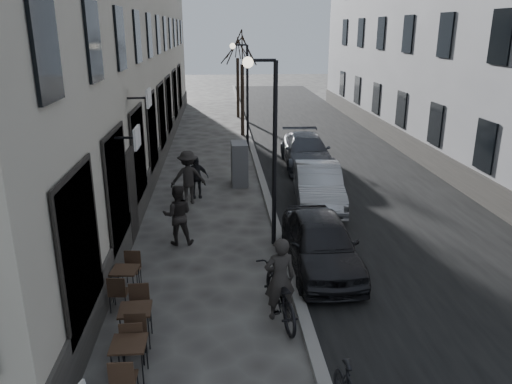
{
  "coord_description": "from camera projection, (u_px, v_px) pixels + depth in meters",
  "views": [
    {
      "loc": [
        -1.48,
        -6.78,
        5.76
      ],
      "look_at": [
        -0.56,
        5.22,
        1.8
      ],
      "focal_mm": 35.0,
      "sensor_mm": 36.0,
      "label": 1
    }
  ],
  "objects": [
    {
      "name": "bistro_set_c",
      "position": [
        126.0,
        280.0,
        11.09
      ],
      "size": [
        0.62,
        1.42,
        0.82
      ],
      "rotation": [
        0.0,
        0.0,
        -0.09
      ],
      "color": "#332316",
      "rests_on": "ground"
    },
    {
      "name": "streetlamp_near",
      "position": [
        268.0,
        133.0,
        13.01
      ],
      "size": [
        0.9,
        0.28,
        5.09
      ],
      "color": "black",
      "rests_on": "ground"
    },
    {
      "name": "streetlamp_far",
      "position": [
        244.0,
        84.0,
        24.37
      ],
      "size": [
        0.9,
        0.28,
        5.09
      ],
      "color": "black",
      "rests_on": "ground"
    },
    {
      "name": "pedestrian_mid",
      "position": [
        188.0,
        177.0,
        16.99
      ],
      "size": [
        1.28,
        0.84,
        1.85
      ],
      "primitive_type": "imported",
      "rotation": [
        0.0,
        0.0,
        3.28
      ],
      "color": "black",
      "rests_on": "ground"
    },
    {
      "name": "utility_cabinet",
      "position": [
        239.0,
        164.0,
        19.08
      ],
      "size": [
        0.62,
        1.11,
        1.64
      ],
      "primitive_type": "cube",
      "rotation": [
        0.0,
        0.0,
        0.02
      ],
      "color": "#5A5A5D",
      "rests_on": "ground"
    },
    {
      "name": "kerb",
      "position": [
        255.0,
        155.0,
        23.48
      ],
      "size": [
        0.25,
        60.0,
        0.12
      ],
      "primitive_type": "cube",
      "color": "slate",
      "rests_on": "ground"
    },
    {
      "name": "bistro_set_a",
      "position": [
        130.0,
        357.0,
        8.47
      ],
      "size": [
        0.59,
        1.45,
        0.86
      ],
      "rotation": [
        0.0,
        0.0,
        -0.01
      ],
      "color": "#332316",
      "rests_on": "ground"
    },
    {
      "name": "tree_far",
      "position": [
        237.0,
        46.0,
        32.43
      ],
      "size": [
        2.4,
        2.4,
        5.7
      ],
      "color": "black",
      "rests_on": "ground"
    },
    {
      "name": "car_far",
      "position": [
        306.0,
        151.0,
        21.61
      ],
      "size": [
        2.03,
        4.78,
        1.37
      ],
      "primitive_type": "imported",
      "rotation": [
        0.0,
        0.0,
        -0.02
      ],
      "color": "#3B3E46",
      "rests_on": "ground"
    },
    {
      "name": "bistro_set_b",
      "position": [
        136.0,
        322.0,
        9.47
      ],
      "size": [
        0.63,
        1.49,
        0.87
      ],
      "rotation": [
        0.0,
        0.0,
        0.05
      ],
      "color": "#332316",
      "rests_on": "ground"
    },
    {
      "name": "road",
      "position": [
        331.0,
        155.0,
        23.76
      ],
      "size": [
        7.3,
        60.0,
        0.0
      ],
      "primitive_type": "cube",
      "color": "black",
      "rests_on": "ground"
    },
    {
      "name": "car_mid",
      "position": [
        318.0,
        186.0,
        16.85
      ],
      "size": [
        1.88,
        4.36,
        1.4
      ],
      "primitive_type": "imported",
      "rotation": [
        0.0,
        0.0,
        -0.1
      ],
      "color": "gray",
      "rests_on": "ground"
    },
    {
      "name": "cyclist_rider",
      "position": [
        280.0,
        279.0,
        10.17
      ],
      "size": [
        0.71,
        0.53,
        1.79
      ],
      "primitive_type": "imported",
      "rotation": [
        0.0,
        0.0,
        3.3
      ],
      "color": "#282523",
      "rests_on": "ground"
    },
    {
      "name": "pedestrian_near",
      "position": [
        178.0,
        215.0,
        13.77
      ],
      "size": [
        0.85,
        0.67,
        1.71
      ],
      "primitive_type": "imported",
      "rotation": [
        0.0,
        0.0,
        3.17
      ],
      "color": "black",
      "rests_on": "ground"
    },
    {
      "name": "pedestrian_far",
      "position": [
        196.0,
        177.0,
        17.63
      ],
      "size": [
        0.89,
        0.41,
        1.5
      ],
      "primitive_type": "imported",
      "rotation": [
        0.0,
        0.0,
        0.05
      ],
      "color": "black",
      "rests_on": "ground"
    },
    {
      "name": "bicycle",
      "position": [
        279.0,
        294.0,
        10.28
      ],
      "size": [
        1.05,
        2.17,
        1.1
      ],
      "primitive_type": "imported",
      "rotation": [
        0.0,
        0.0,
        3.3
      ],
      "color": "black",
      "rests_on": "ground"
    },
    {
      "name": "car_near",
      "position": [
        321.0,
        243.0,
        12.38
      ],
      "size": [
        1.67,
        4.08,
        1.39
      ],
      "primitive_type": "imported",
      "rotation": [
        0.0,
        0.0,
        0.01
      ],
      "color": "black",
      "rests_on": "ground"
    },
    {
      "name": "tree_near",
      "position": [
        242.0,
        50.0,
        26.75
      ],
      "size": [
        2.4,
        2.4,
        5.7
      ],
      "color": "black",
      "rests_on": "ground"
    }
  ]
}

